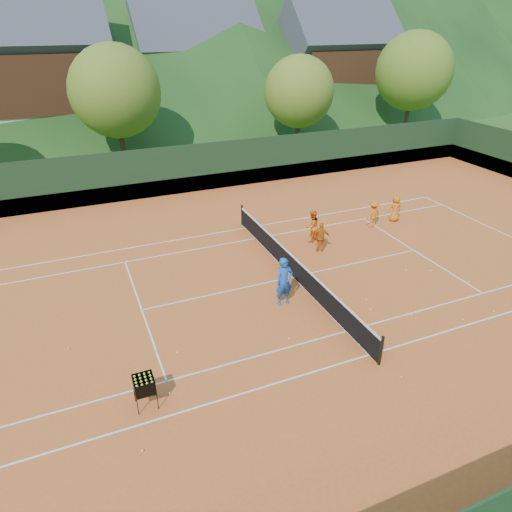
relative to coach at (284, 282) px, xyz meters
name	(u,v)px	position (x,y,z in m)	size (l,w,h in m)	color
ground	(293,277)	(1.26, 1.65, -0.99)	(400.00, 400.00, 0.00)	#2A4D18
clay_court	(293,277)	(1.26, 1.65, -0.98)	(40.00, 24.00, 0.02)	#C85720
coach	(284,282)	(0.00, 0.00, 0.00)	(0.71, 0.46, 1.94)	#1B51B2
student_a	(312,226)	(3.65, 4.42, -0.16)	(0.79, 0.61, 1.62)	orange
student_b	(321,237)	(3.52, 3.30, -0.25)	(0.84, 0.35, 1.43)	orange
student_c	(395,209)	(9.02, 4.92, -0.26)	(0.69, 0.45, 1.42)	orange
student_d	(373,214)	(7.44, 4.72, -0.25)	(0.93, 0.53, 1.43)	orange
tennis_ball_0	(281,293)	(0.19, 0.64, -0.94)	(0.07, 0.07, 0.07)	yellow
tennis_ball_1	(289,339)	(-0.81, -2.10, -0.94)	(0.07, 0.07, 0.07)	yellow
tennis_ball_2	(143,451)	(-6.27, -4.73, -0.94)	(0.07, 0.07, 0.07)	yellow
tennis_ball_3	(430,271)	(6.95, -0.25, -0.94)	(0.07, 0.07, 0.07)	yellow
tennis_ball_4	(352,327)	(1.57, -2.35, -0.94)	(0.07, 0.07, 0.07)	yellow
tennis_ball_5	(463,319)	(5.53, -3.55, -0.94)	(0.07, 0.07, 0.07)	yellow
tennis_ball_6	(156,351)	(-5.16, -0.99, -0.94)	(0.07, 0.07, 0.07)	yellow
tennis_ball_7	(494,311)	(6.99, -3.60, -0.94)	(0.07, 0.07, 0.07)	yellow
tennis_ball_8	(406,270)	(6.02, 0.20, -0.94)	(0.07, 0.07, 0.07)	yellow
tennis_ball_9	(169,393)	(-5.18, -3.02, -0.94)	(0.07, 0.07, 0.07)	yellow
tennis_ball_11	(376,332)	(2.14, -2.95, -0.94)	(0.07, 0.07, 0.07)	yellow
tennis_ball_13	(411,315)	(4.00, -2.59, -0.94)	(0.07, 0.07, 0.07)	yellow
tennis_ball_14	(371,309)	(2.82, -1.71, -0.94)	(0.07, 0.07, 0.07)	yellow
tennis_ball_15	(366,300)	(3.05, -1.08, -0.94)	(0.07, 0.07, 0.07)	yellow
tennis_ball_16	(401,377)	(1.52, -5.13, -0.94)	(0.07, 0.07, 0.07)	yellow
tennis_ball_17	(178,352)	(-4.50, -1.32, -0.94)	(0.07, 0.07, 0.07)	yellow
tennis_ball_18	(329,305)	(1.54, -0.82, -0.94)	(0.07, 0.07, 0.07)	yellow
tennis_ball_19	(469,282)	(7.76, -1.61, -0.94)	(0.07, 0.07, 0.07)	yellow
tennis_ball_20	(69,349)	(-7.79, 0.28, -0.94)	(0.07, 0.07, 0.07)	yellow
tennis_ball_21	(290,290)	(0.63, 0.71, -0.94)	(0.07, 0.07, 0.07)	yellow
court_lines	(293,277)	(1.26, 1.65, -0.97)	(23.83, 11.03, 0.00)	silver
tennis_net	(294,267)	(1.26, 1.65, -0.47)	(0.10, 12.07, 1.10)	black
perimeter_fence	(294,251)	(1.26, 1.65, 0.28)	(40.40, 24.24, 3.00)	black
ball_hopper	(144,385)	(-5.87, -3.19, -0.22)	(0.57, 0.57, 1.00)	black
chalet_left	(24,74)	(-8.74, 31.65, 4.66)	(13.80, 9.93, 12.92)	beige
chalet_mid	(197,70)	(7.26, 35.65, 4.00)	(12.65, 8.82, 11.45)	beige
chalet_right	(335,65)	(21.26, 31.65, 4.27)	(11.50, 8.82, 11.91)	beige
tree_b	(115,91)	(-2.74, 21.65, 4.20)	(6.40, 6.40, 8.40)	#3C2718
tree_c	(299,92)	(11.26, 20.65, 3.55)	(5.60, 5.60, 7.35)	#412C1A
tree_d	(414,71)	(23.26, 21.65, 4.53)	(6.80, 6.80, 8.93)	#3D2718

